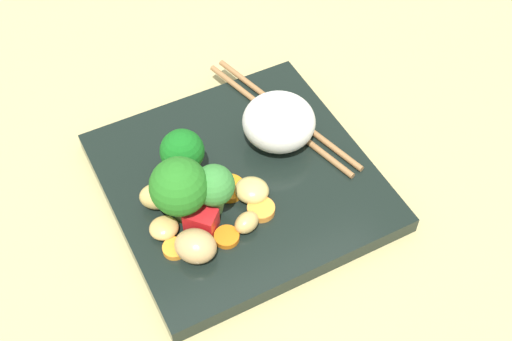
{
  "coord_description": "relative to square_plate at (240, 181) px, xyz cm",
  "views": [
    {
      "loc": [
        -16.09,
        -38.03,
        53.24
      ],
      "look_at": [
        1.05,
        -1.6,
        3.89
      ],
      "focal_mm": 46.09,
      "sensor_mm": 36.0,
      "label": 1
    }
  ],
  "objects": [
    {
      "name": "ground_plane",
      "position": [
        0.0,
        0.0,
        -1.94
      ],
      "size": [
        110.0,
        110.0,
        2.0
      ],
      "primitive_type": "cube",
      "color": "tan"
    },
    {
      "name": "square_plate",
      "position": [
        0.0,
        0.0,
        0.0
      ],
      "size": [
        26.52,
        26.52,
        1.89
      ],
      "primitive_type": "cube",
      "rotation": [
        0.0,
        0.0,
        0.04
      ],
      "color": "black",
      "rests_on": "ground_plane"
    },
    {
      "name": "rice_mound",
      "position": [
        5.5,
        2.41,
        3.93
      ],
      "size": [
        9.8,
        9.53,
        5.97
      ],
      "primitive_type": "ellipsoid",
      "rotation": [
        0.0,
        0.0,
        2.64
      ],
      "color": "white",
      "rests_on": "square_plate"
    },
    {
      "name": "broccoli_floret_0",
      "position": [
        -3.87,
        -3.01,
        4.74
      ],
      "size": [
        3.95,
        3.95,
        6.05
      ],
      "color": "#599149",
      "rests_on": "square_plate"
    },
    {
      "name": "broccoli_floret_1",
      "position": [
        -6.96,
        -2.35,
        5.54
      ],
      "size": [
        5.48,
        5.48,
        7.56
      ],
      "color": "#6AAA54",
      "rests_on": "square_plate"
    },
    {
      "name": "broccoli_floret_2",
      "position": [
        -4.92,
        2.45,
        4.39
      ],
      "size": [
        4.35,
        4.35,
        5.91
      ],
      "color": "#54A14B",
      "rests_on": "square_plate"
    },
    {
      "name": "carrot_slice_0",
      "position": [
        -1.73,
        -1.29,
        1.29
      ],
      "size": [
        3.44,
        3.44,
        0.68
      ],
      "primitive_type": "cylinder",
      "rotation": [
        0.0,
        0.0,
        6.2
      ],
      "color": "orange",
      "rests_on": "square_plate"
    },
    {
      "name": "carrot_slice_1",
      "position": [
        -9.03,
        -5.53,
        1.26
      ],
      "size": [
        3.08,
        3.08,
        0.63
      ],
      "primitive_type": "cylinder",
      "rotation": [
        0.0,
        0.0,
        1.02
      ],
      "color": "orange",
      "rests_on": "square_plate"
    },
    {
      "name": "carrot_slice_2",
      "position": [
        -4.21,
        -6.39,
        1.25
      ],
      "size": [
        3.22,
        3.22,
        0.61
      ],
      "primitive_type": "cylinder",
      "rotation": [
        0.0,
        0.0,
        2.63
      ],
      "color": "orange",
      "rests_on": "square_plate"
    },
    {
      "name": "carrot_slice_3",
      "position": [
        -7.12,
        1.24,
        1.17
      ],
      "size": [
        3.47,
        3.47,
        0.45
      ],
      "primitive_type": "cylinder",
      "rotation": [
        0.0,
        0.0,
        5.16
      ],
      "color": "orange",
      "rests_on": "square_plate"
    },
    {
      "name": "carrot_slice_4",
      "position": [
        0.44,
        -4.96,
        1.33
      ],
      "size": [
        2.93,
        2.93,
        0.77
      ],
      "primitive_type": "cylinder",
      "rotation": [
        0.0,
        0.0,
        6.19
      ],
      "color": "orange",
      "rests_on": "square_plate"
    },
    {
      "name": "pepper_chunk_0",
      "position": [
        -3.57,
        0.24,
        1.83
      ],
      "size": [
        2.51,
        2.78,
        1.76
      ],
      "primitive_type": "cube",
      "rotation": [
        0.0,
        0.0,
        1.17
      ],
      "color": "red",
      "rests_on": "square_plate"
    },
    {
      "name": "pepper_chunk_1",
      "position": [
        -5.81,
        -4.19,
        2.08
      ],
      "size": [
        3.52,
        3.51,
        2.27
      ],
      "primitive_type": "cube",
      "rotation": [
        0.0,
        0.0,
        5.51
      ],
      "color": "red",
      "rests_on": "square_plate"
    },
    {
      "name": "chicken_piece_0",
      "position": [
        -8.53,
        -0.35,
        2.3
      ],
      "size": [
        4.2,
        3.58,
        2.71
      ],
      "primitive_type": "ellipsoid",
      "rotation": [
        0.0,
        0.0,
        2.79
      ],
      "color": "tan",
      "rests_on": "square_plate"
    },
    {
      "name": "chicken_piece_1",
      "position": [
        -0.36,
        -2.89,
        1.91
      ],
      "size": [
        4.55,
        4.52,
        1.93
      ],
      "primitive_type": "ellipsoid",
      "rotation": [
        0.0,
        0.0,
        5.57
      ],
      "color": "tan",
      "rests_on": "square_plate"
    },
    {
      "name": "chicken_piece_2",
      "position": [
        -7.39,
        -6.8,
        2.39
      ],
      "size": [
        5.12,
        5.11,
        2.89
      ],
      "primitive_type": "ellipsoid",
      "rotation": [
        0.0,
        0.0,
        2.37
      ],
      "color": "tan",
      "rests_on": "square_plate"
    },
    {
      "name": "chicken_piece_3",
      "position": [
        -2.02,
        -6.1,
        1.87
      ],
      "size": [
        3.04,
        2.66,
        1.85
      ],
      "primitive_type": "ellipsoid",
      "rotation": [
        0.0,
        0.0,
        0.35
      ],
      "color": "tan",
      "rests_on": "square_plate"
    },
    {
      "name": "chicken_piece_4",
      "position": [
        -9.2,
        -3.29,
        1.72
      ],
      "size": [
        2.93,
        2.77,
        1.54
      ],
      "primitive_type": "ellipsoid",
      "rotation": [
        0.0,
        0.0,
        3.08
      ],
      "color": "tan",
      "rests_on": "square_plate"
    },
    {
      "name": "chopstick_pair",
      "position": [
        7.47,
        5.44,
        1.26
      ],
      "size": [
        8.34,
        21.36,
        0.63
      ],
      "rotation": [
        0.0,
        0.0,
        1.87
      ],
      "color": "#996B3F",
      "rests_on": "square_plate"
    }
  ]
}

